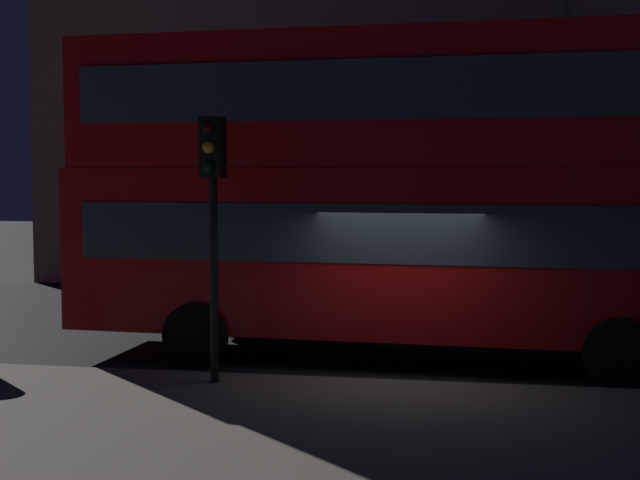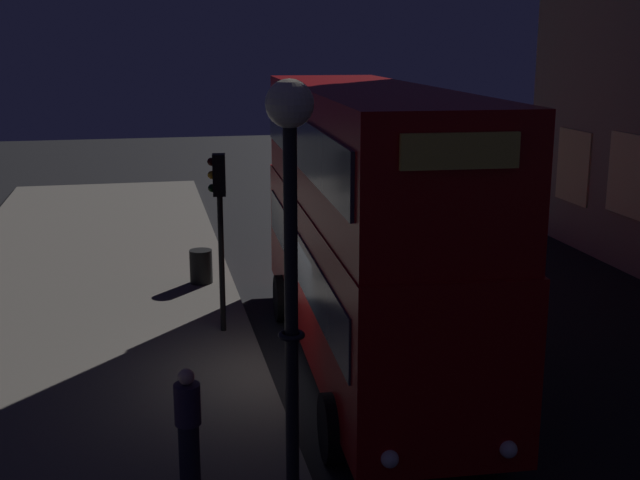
{
  "view_description": "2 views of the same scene",
  "coord_description": "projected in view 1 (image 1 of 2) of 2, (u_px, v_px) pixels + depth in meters",
  "views": [
    {
      "loc": [
        1.04,
        -12.84,
        3.08
      ],
      "look_at": [
        -1.16,
        -0.06,
        2.1
      ],
      "focal_mm": 49.06,
      "sensor_mm": 36.0,
      "label": 1
    },
    {
      "loc": [
        14.17,
        -2.49,
        6.12
      ],
      "look_at": [
        -1.49,
        0.86,
        2.24
      ],
      "focal_mm": 46.51,
      "sensor_mm": 36.0,
      "label": 2
    }
  ],
  "objects": [
    {
      "name": "double_decker_bus",
      "position": [
        387.0,
        181.0,
        14.3
      ],
      "size": [
        10.66,
        3.18,
        5.3
      ],
      "rotation": [
        0.0,
        0.0,
        -0.05
      ],
      "color": "#9E0C0C",
      "rests_on": "ground"
    },
    {
      "name": "building_with_clock",
      "position": [
        310.0,
        25.0,
        27.09
      ],
      "size": [
        14.45,
        8.53,
        15.36
      ],
      "color": "gray",
      "rests_on": "ground"
    },
    {
      "name": "traffic_light_near_kerb",
      "position": [
        213.0,
        192.0,
        12.22
      ],
      "size": [
        0.35,
        0.38,
        3.76
      ],
      "rotation": [
        0.0,
        0.0,
        -0.12
      ],
      "color": "black",
      "rests_on": "sidewalk_slab"
    },
    {
      "name": "sidewalk_slab",
      "position": [
        364.0,
        467.0,
        9.0
      ],
      "size": [
        44.0,
        7.36,
        0.12
      ],
      "primitive_type": "cube",
      "color": "#5B564F",
      "rests_on": "ground"
    },
    {
      "name": "ground_plane",
      "position": [
        397.0,
        381.0,
        13.02
      ],
      "size": [
        80.0,
        80.0,
        0.0
      ],
      "primitive_type": "plane",
      "color": "black"
    }
  ]
}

